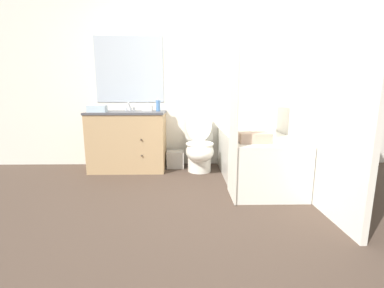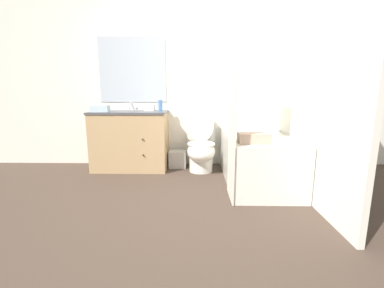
{
  "view_description": "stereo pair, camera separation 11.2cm",
  "coord_description": "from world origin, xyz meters",
  "views": [
    {
      "loc": [
        0.06,
        -2.13,
        1.06
      ],
      "look_at": [
        0.12,
        0.78,
        0.5
      ],
      "focal_mm": 24.0,
      "sensor_mm": 36.0,
      "label": 1
    },
    {
      "loc": [
        0.17,
        -2.13,
        1.06
      ],
      "look_at": [
        0.12,
        0.78,
        0.5
      ],
      "focal_mm": 24.0,
      "sensor_mm": 36.0,
      "label": 2
    }
  ],
  "objects": [
    {
      "name": "tissue_box",
      "position": [
        -0.5,
        1.58,
        0.87
      ],
      "size": [
        0.14,
        0.12,
        0.11
      ],
      "color": "white",
      "rests_on": "vanity_cabinet"
    },
    {
      "name": "bath_towel_folded",
      "position": [
        0.76,
        0.46,
        0.62
      ],
      "size": [
        0.31,
        0.22,
        0.1
      ],
      "color": "tan",
      "rests_on": "bathtub"
    },
    {
      "name": "hand_towel_folded",
      "position": [
        -1.13,
        1.33,
        0.87
      ],
      "size": [
        0.24,
        0.12,
        0.09
      ],
      "color": "silver",
      "rests_on": "vanity_cabinet"
    },
    {
      "name": "ground_plane",
      "position": [
        0.0,
        0.0,
        0.0
      ],
      "size": [
        14.0,
        14.0,
        0.0
      ],
      "primitive_type": "plane",
      "color": "#47382D"
    },
    {
      "name": "wall_back",
      "position": [
        -0.01,
        1.76,
        1.25
      ],
      "size": [
        8.0,
        0.06,
        2.5
      ],
      "color": "white",
      "rests_on": "ground_plane"
    },
    {
      "name": "wall_right",
      "position": [
        1.32,
        0.87,
        1.25
      ],
      "size": [
        0.05,
        2.74,
        2.5
      ],
      "color": "white",
      "rests_on": "ground_plane"
    },
    {
      "name": "soap_dispenser",
      "position": [
        -0.34,
        1.52,
        0.91
      ],
      "size": [
        0.06,
        0.06,
        0.18
      ],
      "color": "#4C7AB2",
      "rests_on": "vanity_cabinet"
    },
    {
      "name": "wastebasket",
      "position": [
        -0.11,
        1.54,
        0.12
      ],
      "size": [
        0.25,
        0.21,
        0.24
      ],
      "color": "#B7B2A8",
      "rests_on": "ground_plane"
    },
    {
      "name": "shower_curtain",
      "position": [
        0.53,
        0.4,
        0.96
      ],
      "size": [
        0.01,
        0.42,
        1.91
      ],
      "color": "silver",
      "rests_on": "ground_plane"
    },
    {
      "name": "vanity_cabinet",
      "position": [
        -0.77,
        1.47,
        0.42
      ],
      "size": [
        1.05,
        0.58,
        0.83
      ],
      "color": "tan",
      "rests_on": "ground_plane"
    },
    {
      "name": "bathtub",
      "position": [
        0.91,
        0.97,
        0.29
      ],
      "size": [
        0.74,
        1.53,
        0.57
      ],
      "color": "silver",
      "rests_on": "ground_plane"
    },
    {
      "name": "toilet",
      "position": [
        0.24,
        1.38,
        0.32
      ],
      "size": [
        0.4,
        0.68,
        0.87
      ],
      "color": "silver",
      "rests_on": "ground_plane"
    },
    {
      "name": "sink_faucet",
      "position": [
        -0.77,
        1.67,
        0.86
      ],
      "size": [
        0.14,
        0.12,
        0.12
      ],
      "color": "silver",
      "rests_on": "vanity_cabinet"
    }
  ]
}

